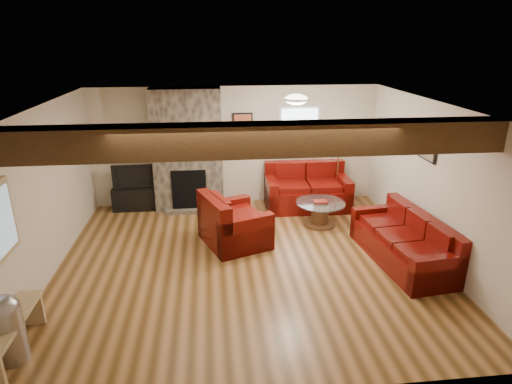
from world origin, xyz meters
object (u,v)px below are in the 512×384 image
(loveseat, at_px, (307,187))
(floor_lamp, at_px, (339,141))
(sofa_three, at_px, (403,239))
(tv_cabinet, at_px, (137,198))
(television, at_px, (135,175))
(coffee_table, at_px, (320,213))
(armchair_red, at_px, (235,219))

(loveseat, bearing_deg, floor_lamp, 15.28)
(sofa_three, distance_m, tv_cabinet, 5.36)
(loveseat, relative_size, television, 1.96)
(coffee_table, height_order, floor_lamp, floor_lamp)
(loveseat, distance_m, armchair_red, 2.22)
(sofa_three, bearing_deg, television, -127.48)
(coffee_table, distance_m, floor_lamp, 1.71)
(television, xyz_separation_m, floor_lamp, (4.26, -0.13, 0.66))
(armchair_red, relative_size, floor_lamp, 0.68)
(tv_cabinet, distance_m, floor_lamp, 4.42)
(coffee_table, bearing_deg, floor_lamp, 59.79)
(armchair_red, bearing_deg, sofa_three, -130.38)
(coffee_table, bearing_deg, armchair_red, -160.25)
(television, bearing_deg, loveseat, -4.79)
(sofa_three, relative_size, armchair_red, 1.83)
(floor_lamp, bearing_deg, loveseat, -165.84)
(coffee_table, bearing_deg, tv_cabinet, 161.58)
(loveseat, xyz_separation_m, tv_cabinet, (-3.58, 0.30, -0.22))
(loveseat, height_order, television, television)
(loveseat, xyz_separation_m, television, (-3.58, 0.30, 0.28))
(television, height_order, floor_lamp, floor_lamp)
(tv_cabinet, bearing_deg, coffee_table, -18.42)
(armchair_red, bearing_deg, television, 26.41)
(tv_cabinet, relative_size, floor_lamp, 0.60)
(sofa_three, xyz_separation_m, television, (-4.59, 2.75, 0.35))
(loveseat, height_order, armchair_red, loveseat)
(armchair_red, xyz_separation_m, coffee_table, (1.68, 0.60, -0.22))
(loveseat, relative_size, floor_lamp, 1.06)
(sofa_three, xyz_separation_m, tv_cabinet, (-4.59, 2.75, -0.15))
(floor_lamp, bearing_deg, coffee_table, -120.21)
(loveseat, xyz_separation_m, coffee_table, (0.05, -0.91, -0.23))
(television, bearing_deg, tv_cabinet, 0.00)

